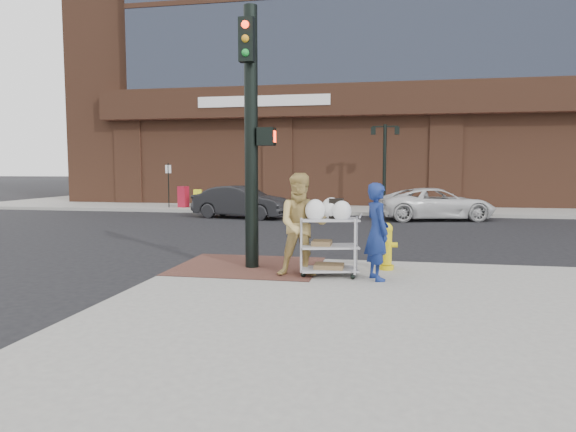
% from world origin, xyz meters
% --- Properties ---
extents(ground, '(220.00, 220.00, 0.00)m').
position_xyz_m(ground, '(0.00, 0.00, 0.00)').
color(ground, black).
rests_on(ground, ground).
extents(sidewalk_far, '(65.00, 36.00, 0.15)m').
position_xyz_m(sidewalk_far, '(12.50, 32.00, 0.07)').
color(sidewalk_far, gray).
rests_on(sidewalk_far, ground).
extents(brick_curb_ramp, '(2.80, 2.40, 0.01)m').
position_xyz_m(brick_curb_ramp, '(-0.60, 0.90, 0.16)').
color(brick_curb_ramp, brown).
rests_on(brick_curb_ramp, sidewalk_near).
extents(bank_building, '(42.00, 26.00, 28.00)m').
position_xyz_m(bank_building, '(5.00, 31.00, 14.15)').
color(bank_building, brown).
rests_on(bank_building, sidewalk_far).
extents(lamp_post, '(1.32, 0.22, 4.00)m').
position_xyz_m(lamp_post, '(2.00, 16.00, 2.62)').
color(lamp_post, black).
rests_on(lamp_post, sidewalk_far).
extents(parking_sign, '(0.05, 0.05, 2.20)m').
position_xyz_m(parking_sign, '(-8.50, 15.00, 1.25)').
color(parking_sign, black).
rests_on(parking_sign, sidewalk_far).
extents(traffic_signal_pole, '(0.61, 0.51, 5.00)m').
position_xyz_m(traffic_signal_pole, '(-0.48, 0.77, 2.83)').
color(traffic_signal_pole, black).
rests_on(traffic_signal_pole, sidewalk_near).
extents(woman_blue, '(0.62, 0.73, 1.70)m').
position_xyz_m(woman_blue, '(1.93, 0.13, 1.00)').
color(woman_blue, navy).
rests_on(woman_blue, sidewalk_near).
extents(pedestrian_tan, '(1.04, 0.88, 1.86)m').
position_xyz_m(pedestrian_tan, '(0.59, 0.19, 1.08)').
color(pedestrian_tan, tan).
rests_on(pedestrian_tan, sidewalk_near).
extents(sedan_dark, '(4.31, 2.21, 1.36)m').
position_xyz_m(sedan_dark, '(-3.89, 11.94, 0.68)').
color(sedan_dark, black).
rests_on(sedan_dark, ground).
extents(minivan_white, '(5.06, 3.23, 1.30)m').
position_xyz_m(minivan_white, '(4.08, 12.69, 0.65)').
color(minivan_white, silver).
rests_on(minivan_white, ground).
extents(utility_cart, '(1.12, 0.79, 1.41)m').
position_xyz_m(utility_cart, '(1.08, 0.28, 0.79)').
color(utility_cart, '#ADADB2').
rests_on(utility_cart, sidewalk_near).
extents(fire_hydrant, '(0.43, 0.30, 0.91)m').
position_xyz_m(fire_hydrant, '(2.09, 1.10, 0.61)').
color(fire_hydrant, yellow).
rests_on(fire_hydrant, sidewalk_near).
extents(newsbox_red, '(0.52, 0.48, 1.04)m').
position_xyz_m(newsbox_red, '(-7.85, 15.30, 0.67)').
color(newsbox_red, '#A21228').
rests_on(newsbox_red, sidewalk_far).
extents(newsbox_yellow, '(0.45, 0.43, 0.91)m').
position_xyz_m(newsbox_yellow, '(-6.96, 14.93, 0.61)').
color(newsbox_yellow, '#F8F61B').
rests_on(newsbox_yellow, sidewalk_far).
extents(newsbox_blue, '(0.48, 0.44, 1.01)m').
position_xyz_m(newsbox_blue, '(-4.89, 15.49, 0.65)').
color(newsbox_blue, '#1B24B2').
rests_on(newsbox_blue, sidewalk_far).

